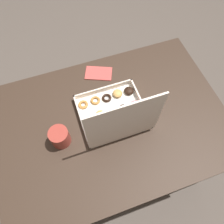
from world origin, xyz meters
TOP-DOWN VIEW (x-y plane):
  - ground_plane at (0.00, 0.00)m, footprint 8.00×8.00m
  - dining_table at (0.00, 0.00)m, footprint 1.16×0.81m
  - donut_box at (-0.01, 0.01)m, footprint 0.32×0.30m
  - coffee_mug at (0.26, 0.02)m, footprint 0.09×0.09m
  - paper_napkin at (-0.03, -0.30)m, footprint 0.17×0.14m

SIDE VIEW (x-z plane):
  - ground_plane at x=0.00m, z-range 0.00..0.00m
  - dining_table at x=0.00m, z-range 0.26..0.97m
  - paper_napkin at x=-0.03m, z-range 0.71..0.72m
  - coffee_mug at x=0.26m, z-range 0.71..0.81m
  - donut_box at x=-0.01m, z-range 0.61..0.95m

